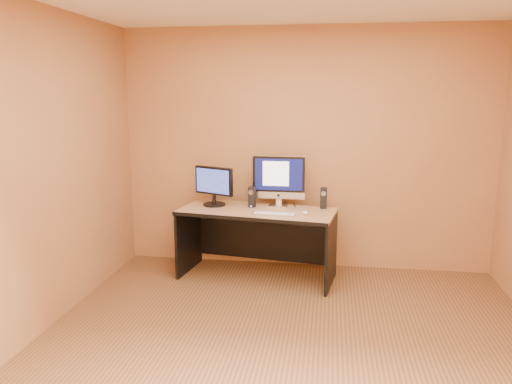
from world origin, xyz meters
TOP-DOWN VIEW (x-y plane):
  - floor at (0.00, 0.00)m, footprint 4.00×4.00m
  - walls at (0.00, 0.00)m, footprint 4.00×4.00m
  - desk at (-0.46, 1.52)m, footprint 1.66×0.91m
  - imac at (-0.26, 1.74)m, footprint 0.56×0.21m
  - second_monitor at (-0.94, 1.66)m, footprint 0.53×0.41m
  - speaker_left at (-0.53, 1.64)m, footprint 0.08×0.08m
  - speaker_right at (0.22, 1.69)m, footprint 0.07×0.07m
  - keyboard at (-0.26, 1.34)m, footprint 0.43×0.15m
  - mouse at (0.04, 1.40)m, footprint 0.06×0.10m
  - cable_a at (-0.09, 1.80)m, footprint 0.04×0.22m
  - cable_b at (-0.23, 1.82)m, footprint 0.11×0.15m

SIDE VIEW (x-z plane):
  - floor at x=0.00m, z-range 0.00..0.00m
  - desk at x=-0.46m, z-range 0.00..0.73m
  - cable_a at x=-0.09m, z-range 0.73..0.74m
  - cable_b at x=-0.23m, z-range 0.73..0.74m
  - keyboard at x=-0.26m, z-range 0.73..0.75m
  - mouse at x=0.04m, z-range 0.73..0.76m
  - speaker_left at x=-0.53m, z-range 0.73..0.94m
  - speaker_right at x=0.22m, z-range 0.73..0.94m
  - second_monitor at x=-0.94m, z-range 0.73..1.14m
  - imac at x=-0.26m, z-range 0.73..1.27m
  - walls at x=0.00m, z-range 0.00..2.60m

